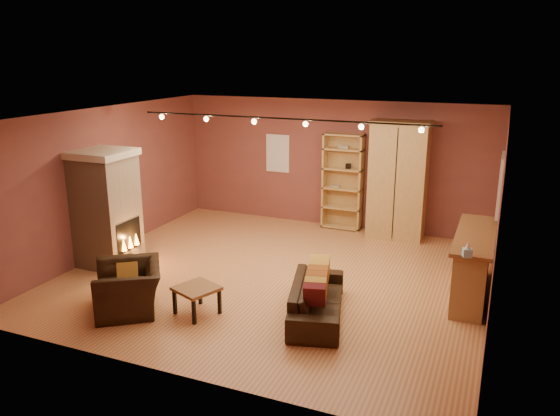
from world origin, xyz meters
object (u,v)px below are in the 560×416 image
at_px(bookcase, 343,181).
at_px(coffee_table, 197,291).
at_px(bar_counter, 473,264).
at_px(armoire, 398,180).
at_px(armchair, 128,280).
at_px(loveseat, 317,292).
at_px(fireplace, 107,208).

bearing_deg(bookcase, coffee_table, -99.36).
relative_size(bookcase, bar_counter, 0.97).
relative_size(bookcase, armoire, 0.86).
height_order(bookcase, armchair, bookcase).
height_order(bookcase, bar_counter, bookcase).
bearing_deg(armoire, loveseat, -95.00).
bearing_deg(loveseat, fireplace, 68.14).
height_order(fireplace, armchair, fireplace).
height_order(loveseat, coffee_table, loveseat).
relative_size(bar_counter, loveseat, 1.13).
height_order(bar_counter, armchair, bar_counter).
bearing_deg(coffee_table, armchair, -164.89).
bearing_deg(coffee_table, bar_counter, 31.29).
xyz_separation_m(fireplace, loveseat, (4.20, -0.53, -0.68)).
height_order(fireplace, coffee_table, fireplace).
bearing_deg(bar_counter, armoire, 124.75).
distance_m(fireplace, armchair, 2.16).
distance_m(fireplace, loveseat, 4.29).
bearing_deg(armchair, coffee_table, 68.98).
bearing_deg(armoire, bookcase, 170.70).
distance_m(bookcase, coffee_table, 5.00).
bearing_deg(fireplace, loveseat, -7.24).
xyz_separation_m(bookcase, armoire, (1.22, -0.20, 0.16)).
xyz_separation_m(fireplace, bookcase, (3.33, 3.74, 0.01)).
bearing_deg(coffee_table, fireplace, 155.56).
relative_size(fireplace, bar_counter, 0.98).
bearing_deg(bar_counter, coffee_table, -148.71).
bearing_deg(bookcase, armoire, -9.30).
xyz_separation_m(fireplace, armoire, (4.56, 3.54, 0.17)).
bearing_deg(armoire, armchair, -121.53).
relative_size(fireplace, bookcase, 1.01).
bearing_deg(bar_counter, armchair, -151.84).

